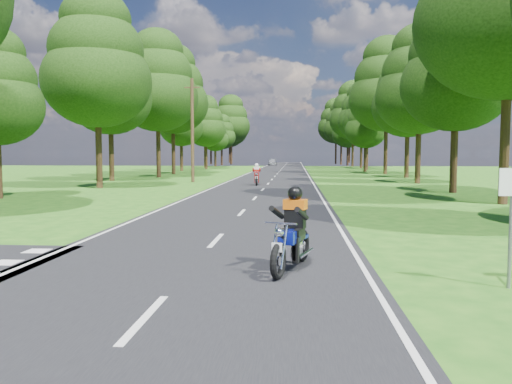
{
  "coord_description": "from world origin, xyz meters",
  "views": [
    {
      "loc": [
        2.0,
        -10.35,
        2.21
      ],
      "look_at": [
        0.86,
        4.0,
        1.1
      ],
      "focal_mm": 35.0,
      "sensor_mm": 36.0,
      "label": 1
    }
  ],
  "objects": [
    {
      "name": "main_road",
      "position": [
        0.0,
        50.0,
        0.01
      ],
      "size": [
        7.0,
        140.0,
        0.02
      ],
      "primitive_type": "cube",
      "color": "black",
      "rests_on": "ground"
    },
    {
      "name": "road_markings",
      "position": [
        -0.14,
        48.13,
        0.02
      ],
      "size": [
        7.4,
        140.0,
        0.01
      ],
      "color": "silver",
      "rests_on": "main_road"
    },
    {
      "name": "rider_far_red",
      "position": [
        -0.73,
        24.52,
        0.78
      ],
      "size": [
        0.72,
        1.86,
        1.52
      ],
      "primitive_type": null,
      "rotation": [
        0.0,
        0.0,
        0.06
      ],
      "color": "#B9130E",
      "rests_on": "main_road"
    },
    {
      "name": "telegraph_pole",
      "position": [
        -6.0,
        28.0,
        4.07
      ],
      "size": [
        1.2,
        0.26,
        8.0
      ],
      "color": "#382616",
      "rests_on": "ground"
    },
    {
      "name": "road_sign",
      "position": [
        5.5,
        -2.01,
        1.34
      ],
      "size": [
        0.45,
        0.07,
        2.0
      ],
      "color": "slate",
      "rests_on": "ground"
    },
    {
      "name": "rider_near_blue",
      "position": [
        1.93,
        -1.05,
        0.81
      ],
      "size": [
        1.14,
        1.99,
        1.58
      ],
      "primitive_type": null,
      "rotation": [
        0.0,
        0.0,
        -0.29
      ],
      "color": "navy",
      "rests_on": "main_road"
    },
    {
      "name": "ground",
      "position": [
        0.0,
        0.0,
        0.0
      ],
      "size": [
        160.0,
        160.0,
        0.0
      ],
      "primitive_type": "plane",
      "color": "#1E5613",
      "rests_on": "ground"
    },
    {
      "name": "distant_car",
      "position": [
        -2.34,
        84.39,
        0.69
      ],
      "size": [
        1.63,
        3.96,
        1.34
      ],
      "primitive_type": "imported",
      "rotation": [
        0.0,
        0.0,
        -0.01
      ],
      "color": "#AAADB1",
      "rests_on": "main_road"
    },
    {
      "name": "treeline",
      "position": [
        1.43,
        60.06,
        8.25
      ],
      "size": [
        40.0,
        115.35,
        14.78
      ],
      "color": "black",
      "rests_on": "ground"
    }
  ]
}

